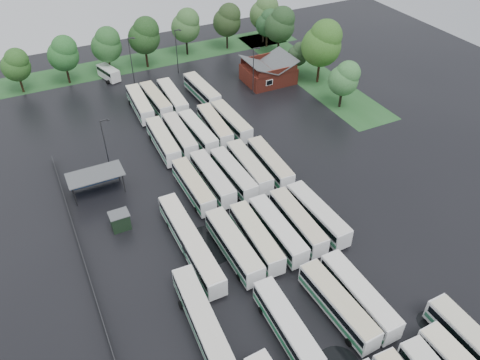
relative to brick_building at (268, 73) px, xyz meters
name	(u,v)px	position (x,y,z in m)	size (l,w,h in m)	color
ground	(267,249)	(-24.00, -42.77, -1.87)	(160.00, 160.00, 0.00)	black
brick_building	(268,73)	(0.00, 0.00, 0.00)	(10.07, 8.60, 5.39)	maroon
wash_shed	(95,176)	(-41.20, -20.74, 1.12)	(8.20, 4.20, 3.58)	#2D2D30
utility_hut	(120,221)	(-40.20, -30.17, -0.55)	(2.70, 2.20, 2.62)	black
grass_strip_north	(139,62)	(-22.00, 22.03, -1.86)	(80.00, 10.00, 0.01)	#225323
grass_strip_east	(307,72)	(10.00, 0.03, -1.86)	(10.00, 50.00, 0.01)	#225323
west_fence	(84,261)	(-46.20, -34.77, -1.27)	(0.10, 50.00, 1.20)	#2D2D30
bus_r1c0	(287,325)	(-28.37, -55.06, -0.08)	(2.73, 11.70, 3.24)	white
bus_r1c2	(338,305)	(-21.81, -55.30, -0.05)	(3.03, 11.96, 3.30)	white
bus_r1c3	(359,295)	(-18.81, -55.29, -0.02)	(2.67, 12.05, 3.35)	white
bus_r2c0	(234,246)	(-28.42, -41.89, 0.02)	(2.73, 12.33, 3.42)	white
bus_r2c1	(256,237)	(-25.11, -41.78, -0.05)	(2.88, 11.92, 3.30)	white
bus_r2c2	(277,230)	(-21.93, -41.84, -0.04)	(2.58, 11.97, 3.33)	white
bus_r2c3	(297,221)	(-18.62, -41.58, -0.05)	(2.79, 11.89, 3.29)	white
bus_r2c4	(317,214)	(-15.40, -41.63, -0.02)	(2.97, 12.12, 3.35)	white
bus_r3c0	(193,186)	(-28.48, -28.13, -0.08)	(2.59, 11.66, 3.24)	white
bus_r3c1	(212,178)	(-25.19, -27.73, -0.02)	(2.61, 12.04, 3.35)	white
bus_r3c2	(233,174)	(-21.86, -28.11, -0.08)	(2.79, 11.73, 3.25)	white
bus_r3c3	(249,167)	(-18.88, -27.66, -0.03)	(2.84, 12.05, 3.34)	white
bus_r3c4	(270,163)	(-15.40, -28.16, -0.06)	(2.90, 11.88, 3.29)	white
bus_r4c0	(163,141)	(-28.55, -14.64, -0.02)	(2.89, 12.14, 3.36)	white
bus_r4c1	(180,135)	(-25.37, -14.20, -0.06)	(2.80, 11.88, 3.29)	white
bus_r4c2	(198,132)	(-22.17, -14.63, -0.07)	(2.88, 11.83, 3.27)	white
bus_r4c3	(215,126)	(-18.71, -14.06, -0.05)	(3.10, 11.96, 3.30)	white
bus_r4c4	(231,121)	(-15.48, -14.02, -0.05)	(2.89, 11.95, 3.31)	white
bus_r5c0	(140,104)	(-28.31, -0.58, -0.04)	(3.03, 12.02, 3.32)	white
bus_r5c1	(156,100)	(-25.10, -0.42, -0.06)	(2.90, 11.85, 3.28)	white
bus_r5c2	(173,98)	(-21.92, -1.07, 0.00)	(2.99, 12.27, 3.39)	white
bus_r5c4	(202,91)	(-15.65, -0.87, 0.00)	(3.17, 12.29, 3.39)	white
artic_bus_west_b	(190,242)	(-33.17, -38.77, -0.05)	(2.55, 17.66, 3.27)	white
artic_bus_west_c	(208,333)	(-36.43, -52.12, -0.06)	(3.29, 17.61, 3.25)	white
minibus	(109,73)	(-30.22, 16.31, -0.39)	(3.83, 6.46, 2.65)	white
tree_north_0	(16,65)	(-47.49, 18.22, 4.20)	(5.70, 5.70, 9.44)	#312313
tree_north_1	(64,53)	(-38.14, 18.15, 4.85)	(6.31, 6.31, 10.45)	black
tree_north_2	(107,44)	(-29.12, 18.46, 4.99)	(6.44, 6.44, 10.66)	black
tree_north_3	(145,35)	(-20.73, 18.44, 5.52)	(6.94, 6.94, 11.49)	black
tree_north_4	(186,25)	(-10.13, 20.94, 5.20)	(6.63, 6.63, 10.99)	black
tree_north_5	(228,20)	(-0.09, 19.93, 5.17)	(6.61, 6.61, 10.94)	black
tree_north_6	(265,12)	(9.66, 19.51, 5.58)	(6.99, 6.99, 11.57)	black
tree_east_0	(345,78)	(7.49, -15.91, 4.25)	(5.77, 5.75, 9.52)	black
tree_east_1	(323,43)	(9.57, -5.02, 6.83)	(8.16, 8.16, 13.51)	black
tree_east_2	(299,54)	(7.49, 0.32, 2.82)	(4.44, 4.40, 7.29)	black
tree_east_3	(280,24)	(9.09, 11.04, 5.53)	(6.94, 6.94, 11.50)	black
tree_east_4	(268,22)	(9.02, 16.60, 4.14)	(5.64, 5.64, 9.34)	#2E2213
lamp_post_ne	(254,68)	(-5.48, -3.68, 3.85)	(1.52, 0.30, 9.85)	#2D2D30
lamp_post_nw	(106,143)	(-38.17, -16.74, 3.69)	(1.47, 0.29, 9.57)	#2D2D30
lamp_post_back_w	(131,58)	(-25.88, 11.71, 3.95)	(1.54, 0.30, 10.02)	#2D2D30
lamp_post_back_e	(177,49)	(-15.66, 12.47, 3.76)	(1.49, 0.29, 9.69)	#2D2D30
puddle_2	(209,245)	(-30.61, -38.64, -1.86)	(7.55, 7.55, 0.01)	black
puddle_3	(308,230)	(-17.16, -42.22, -1.86)	(4.54, 4.54, 0.01)	black
puddle_4	(431,322)	(-12.71, -61.01, -1.86)	(3.19, 3.19, 0.01)	black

